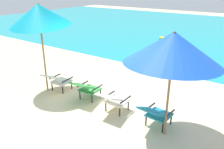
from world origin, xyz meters
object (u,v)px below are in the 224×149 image
Objects in this scene: lounge_chair_far_left at (57,80)px; beach_umbrella_right at (173,48)px; beach_umbrella_left at (39,15)px; swim_buoy at (173,40)px; lounge_chair_near_left at (86,88)px; lounge_chair_far_right at (156,113)px; lounge_chair_near_right at (113,99)px.

lounge_chair_far_left is 3.94m from beach_umbrella_right.
swim_buoy is at bearing 84.58° from beach_umbrella_left.
lounge_chair_near_left is 2.21m from lounge_chair_far_right.
lounge_chair_far_right is 0.38× the size of beach_umbrella_right.
lounge_chair_near_left is 1.04m from lounge_chair_near_right.
beach_umbrella_right is (3.17, -8.62, 1.90)m from swim_buoy.
lounge_chair_far_right is 1.62m from beach_umbrella_right.
lounge_chair_far_right is at bearing 0.06° from lounge_chair_near_right.
beach_umbrella_right reaches higher than lounge_chair_far_right.
lounge_chair_far_left is at bearing -176.32° from lounge_chair_near_left.
swim_buoy is at bearing 94.66° from lounge_chair_near_left.
lounge_chair_far_right is at bearing -0.99° from lounge_chair_far_left.
lounge_chair_far_left and lounge_chair_far_right have the same top height.
lounge_chair_far_left is at bearing 178.43° from lounge_chair_near_right.
beach_umbrella_left reaches higher than beach_umbrella_right.
beach_umbrella_right is (1.45, -0.07, 1.59)m from lounge_chair_near_right.
beach_umbrella_right reaches higher than lounge_chair_far_left.
lounge_chair_near_right is at bearing -7.21° from lounge_chair_near_left.
lounge_chair_far_left is at bearing 14.58° from beach_umbrella_left.
lounge_chair_far_left is at bearing 177.91° from beach_umbrella_right.
beach_umbrella_left is at bearing -179.05° from lounge_chair_near_right.
lounge_chair_far_right is (2.89, -8.55, 0.31)m from swim_buoy.
swim_buoy is 9.03m from lounge_chair_far_right.
beach_umbrella_left reaches higher than lounge_chair_far_right.
beach_umbrella_right is (3.60, -0.13, 1.59)m from lounge_chair_far_left.
lounge_chair_near_left is 2.45m from beach_umbrella_left.
lounge_chair_near_right is 0.32× the size of beach_umbrella_left.
lounge_chair_near_left is (1.11, 0.07, 0.00)m from lounge_chair_far_left.
swim_buoy is 8.45m from lounge_chair_near_left.
lounge_chair_far_left is 0.34× the size of beach_umbrella_left.
beach_umbrella_left is (-0.81, -8.59, 2.24)m from swim_buoy.
beach_umbrella_left is at bearing -165.42° from lounge_chair_far_left.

